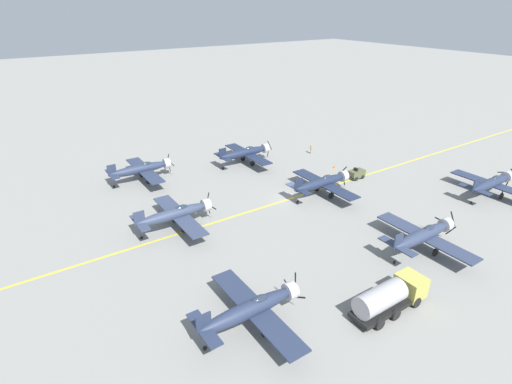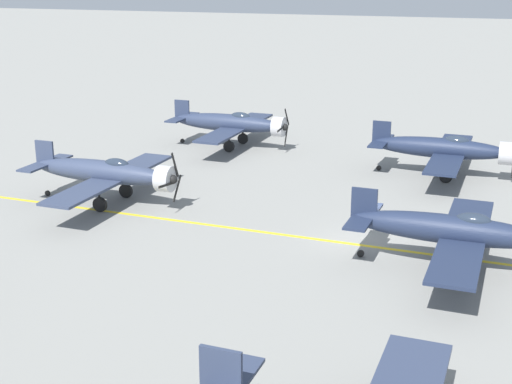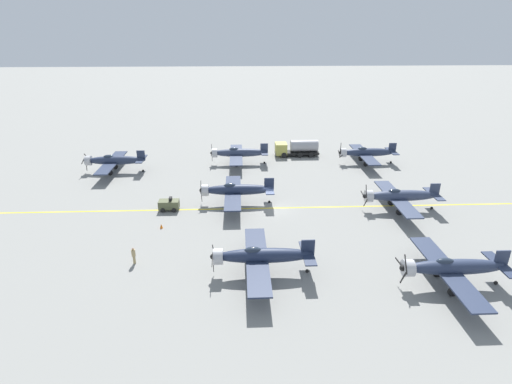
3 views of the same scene
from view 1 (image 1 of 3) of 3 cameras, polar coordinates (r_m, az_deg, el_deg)
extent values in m
plane|color=gray|center=(56.65, 4.61, -1.07)|extent=(400.00, 400.00, 0.00)
cube|color=yellow|center=(56.64, 4.61, -1.06)|extent=(0.30, 160.00, 0.01)
ellipsoid|color=#2E3852|center=(47.66, 22.59, -5.80)|extent=(1.50, 9.50, 1.42)
cylinder|color=#B7B7BC|center=(51.10, 25.47, -4.21)|extent=(1.58, 0.90, 1.58)
ellipsoid|color=#232D3D|center=(48.26, 23.48, -4.80)|extent=(0.80, 1.70, 0.76)
cube|color=#2E3852|center=(48.40, 23.04, -5.86)|extent=(12.00, 2.10, 0.16)
cube|color=#2E3852|center=(44.58, 19.56, -7.29)|extent=(4.40, 1.10, 0.12)
cube|color=#2E3852|center=(44.25, 19.69, -6.58)|extent=(0.14, 1.30, 1.60)
sphere|color=black|center=(51.50, 25.77, -4.05)|extent=(0.56, 0.56, 0.56)
cube|color=black|center=(51.64, 26.06, -4.96)|extent=(1.08, 0.06, 1.54)
cube|color=black|center=(50.99, 26.30, -3.45)|extent=(0.91, 0.06, 1.63)
cube|color=black|center=(51.88, 24.96, -3.72)|extent=(1.76, 0.06, 0.24)
cylinder|color=black|center=(49.38, 21.51, -5.78)|extent=(0.14, 0.14, 1.26)
cylinder|color=black|center=(49.69, 21.39, -6.40)|extent=(0.22, 0.90, 0.90)
cylinder|color=black|center=(48.08, 24.36, -7.22)|extent=(0.14, 0.14, 1.26)
cylinder|color=black|center=(48.40, 24.23, -7.86)|extent=(0.22, 0.90, 0.90)
cylinder|color=black|center=(45.62, 19.15, -9.45)|extent=(0.12, 0.36, 0.36)
ellipsoid|color=#323C55|center=(49.32, -11.76, -3.15)|extent=(1.50, 9.50, 1.42)
cylinder|color=#B7B7BC|center=(50.86, -7.16, -1.86)|extent=(1.58, 0.90, 1.58)
ellipsoid|color=#232D3D|center=(49.42, -10.60, -2.24)|extent=(0.80, 1.70, 0.76)
cube|color=#323C55|center=(49.71, -10.92, -3.27)|extent=(12.00, 2.10, 0.16)
cube|color=#323C55|center=(48.15, -16.25, -4.23)|extent=(4.40, 1.10, 0.12)
cube|color=#323C55|center=(47.84, -16.35, -3.55)|extent=(0.14, 1.30, 1.60)
sphere|color=black|center=(51.05, -6.66, -1.72)|extent=(0.56, 0.56, 0.56)
cube|color=black|center=(50.97, -6.88, -0.76)|extent=(0.82, 0.06, 1.66)
cube|color=black|center=(51.79, -6.89, -2.18)|extent=(1.16, 0.06, 1.49)
cube|color=black|center=(50.41, -6.19, -2.20)|extent=(1.75, 0.06, 0.35)
cylinder|color=black|center=(51.25, -11.54, -3.21)|extent=(0.14, 0.14, 1.26)
cylinder|color=black|center=(51.55, -11.48, -3.82)|extent=(0.22, 0.90, 0.90)
cylinder|color=black|center=(48.80, -10.15, -4.63)|extent=(0.14, 0.14, 1.26)
cylinder|color=black|center=(49.11, -10.09, -5.27)|extent=(0.22, 0.90, 0.90)
cylinder|color=black|center=(49.13, -16.03, -6.29)|extent=(0.12, 0.36, 0.36)
ellipsoid|color=#28334C|center=(63.96, -16.31, 3.16)|extent=(1.50, 9.50, 1.42)
cylinder|color=#B7B7BC|center=(65.26, -12.63, 4.03)|extent=(1.58, 0.90, 1.58)
ellipsoid|color=#232D3D|center=(64.07, -15.42, 3.85)|extent=(0.80, 1.70, 0.76)
cube|color=#28334C|center=(64.29, -15.64, 3.03)|extent=(12.00, 2.10, 0.16)
cube|color=#28334C|center=(62.97, -19.83, 2.44)|extent=(4.40, 1.10, 0.12)
cube|color=#28334C|center=(62.74, -19.92, 2.99)|extent=(0.14, 1.30, 1.60)
sphere|color=black|center=(65.42, -12.23, 4.12)|extent=(0.56, 0.56, 0.56)
cube|color=black|center=(65.60, -12.45, 4.84)|extent=(1.10, 0.06, 1.53)
cube|color=black|center=(66.04, -12.29, 3.58)|extent=(0.89, 0.06, 1.64)
cube|color=black|center=(64.64, -11.94, 3.94)|extent=(1.76, 0.06, 0.27)
cylinder|color=black|center=(65.86, -16.01, 2.93)|extent=(0.14, 0.14, 1.26)
cylinder|color=black|center=(66.09, -15.95, 2.42)|extent=(0.22, 0.90, 0.90)
cylinder|color=black|center=(63.19, -15.12, 2.08)|extent=(0.14, 0.14, 1.26)
cylinder|color=black|center=(63.44, -15.06, 1.55)|extent=(0.22, 0.90, 0.90)
cylinder|color=black|center=(63.73, -19.62, 0.76)|extent=(0.12, 0.36, 0.36)
ellipsoid|color=#1D2841|center=(68.27, -1.76, 5.61)|extent=(1.50, 9.50, 1.42)
cylinder|color=#B7B7BC|center=(70.58, 1.32, 6.29)|extent=(1.57, 0.90, 1.58)
ellipsoid|color=#232D3D|center=(68.66, -0.95, 6.23)|extent=(0.80, 1.70, 0.76)
cube|color=#1D2841|center=(68.76, -1.21, 5.46)|extent=(12.00, 2.10, 0.16)
cube|color=#1D2841|center=(66.28, -4.77, 5.05)|extent=(4.40, 1.10, 0.12)
cube|color=#1D2841|center=(66.06, -4.79, 5.58)|extent=(0.14, 1.30, 1.60)
sphere|color=black|center=(70.86, 1.66, 6.36)|extent=(0.56, 0.56, 0.56)
cube|color=black|center=(70.96, 1.76, 5.67)|extent=(0.60, 0.06, 1.73)
cube|color=black|center=(70.18, 1.96, 6.70)|extent=(1.33, 0.06, 1.34)
cube|color=black|center=(71.44, 1.27, 6.72)|extent=(1.73, 0.06, 0.58)
cylinder|color=black|center=(70.18, -1.87, 5.33)|extent=(0.14, 0.14, 1.26)
cylinder|color=black|center=(70.40, -1.86, 4.84)|extent=(0.22, 0.90, 0.90)
cylinder|color=black|center=(67.80, -0.52, 4.60)|extent=(0.14, 0.14, 1.26)
cylinder|color=black|center=(68.03, -0.52, 4.11)|extent=(0.22, 0.90, 0.90)
cylinder|color=black|center=(66.99, -4.75, 3.42)|extent=(0.12, 0.36, 0.36)
ellipsoid|color=#1F2943|center=(57.39, 9.23, 1.30)|extent=(1.50, 9.50, 1.42)
cylinder|color=#B7B7BC|center=(60.31, 12.37, 2.25)|extent=(1.58, 0.90, 1.58)
ellipsoid|color=#232D3D|center=(57.90, 10.10, 2.06)|extent=(0.80, 1.70, 0.76)
cube|color=#1F2943|center=(58.01, 9.76, 1.16)|extent=(12.00, 2.10, 0.16)
cube|color=#1F2943|center=(54.83, 6.07, 0.48)|extent=(4.40, 1.10, 0.12)
cube|color=#1F2943|center=(54.56, 6.10, 1.10)|extent=(0.14, 1.30, 1.60)
sphere|color=black|center=(60.64, 12.70, 2.35)|extent=(0.56, 0.56, 0.56)
cube|color=black|center=(60.73, 12.39, 3.11)|extent=(1.21, 0.06, 1.45)
cube|color=black|center=(61.16, 12.42, 1.74)|extent=(0.76, 0.06, 1.68)
cube|color=black|center=(60.06, 13.29, 2.19)|extent=(1.75, 0.06, 0.41)
cylinder|color=black|center=(59.26, 8.74, 1.11)|extent=(0.14, 0.14, 1.26)
cylinder|color=black|center=(59.52, 8.70, 0.55)|extent=(0.22, 0.90, 0.90)
cylinder|color=black|center=(57.30, 10.73, 0.07)|extent=(0.14, 0.14, 1.26)
cylinder|color=black|center=(57.57, 10.68, -0.50)|extent=(0.22, 0.90, 0.90)
cylinder|color=black|center=(55.67, 5.93, -1.42)|extent=(0.12, 0.36, 0.36)
ellipsoid|color=#252F49|center=(65.54, 30.51, 1.06)|extent=(1.50, 9.50, 1.42)
cylinder|color=#B7B7BC|center=(69.39, 32.22, 1.88)|extent=(1.57, 0.90, 1.58)
ellipsoid|color=#232D3D|center=(66.33, 31.08, 1.72)|extent=(0.80, 1.70, 0.76)
cube|color=#252F49|center=(66.31, 30.75, 0.94)|extent=(12.00, 2.10, 0.16)
cube|color=#252F49|center=(62.01, 28.80, 0.35)|extent=(4.40, 1.10, 0.12)
cube|color=#252F49|center=(61.77, 28.92, 0.89)|extent=(0.14, 1.30, 1.60)
sphere|color=black|center=(69.83, 32.39, 1.97)|extent=(0.56, 0.56, 0.56)
cube|color=black|center=(70.03, 31.86, 2.41)|extent=(1.70, 0.06, 0.71)
cube|color=black|center=(70.07, 32.35, 1.28)|extent=(0.47, 0.06, 1.75)
cylinder|color=black|center=(67.10, 29.53, 0.90)|extent=(0.14, 0.14, 1.26)
cylinder|color=black|center=(67.33, 29.42, 0.42)|extent=(0.22, 0.90, 0.90)
cylinder|color=black|center=(66.00, 31.75, -0.01)|extent=(0.14, 0.14, 1.26)
cylinder|color=black|center=(66.23, 31.63, -0.51)|extent=(0.22, 0.90, 0.90)
cylinder|color=black|center=(62.74, 28.39, -1.33)|extent=(0.12, 0.36, 0.36)
ellipsoid|color=#253049|center=(34.66, -1.13, -16.49)|extent=(1.50, 9.50, 1.42)
cylinder|color=#B7B7BC|center=(36.65, 4.91, -13.86)|extent=(1.58, 0.90, 1.58)
ellipsoid|color=#232D3D|center=(34.76, 0.50, -15.11)|extent=(0.80, 1.70, 0.76)
cube|color=#253049|center=(35.19, -0.04, -16.45)|extent=(12.00, 2.10, 0.16)
cube|color=#253049|center=(33.15, -7.43, -18.80)|extent=(4.40, 1.10, 0.12)
cube|color=#253049|center=(32.70, -7.50, -17.98)|extent=(0.14, 1.30, 1.60)
sphere|color=black|center=(36.90, 5.54, -13.57)|extent=(0.56, 0.56, 0.56)
cube|color=black|center=(36.78, 6.25, -14.73)|extent=(1.55, 0.06, 1.06)
cube|color=black|center=(36.34, 5.64, -12.54)|extent=(0.22, 0.06, 1.75)
cube|color=black|center=(37.62, 4.76, -13.44)|extent=(1.62, 0.06, 0.93)
cylinder|color=black|center=(36.55, -1.39, -15.87)|extent=(0.14, 0.14, 1.26)
cylinder|color=black|center=(36.97, -1.38, -16.61)|extent=(0.22, 0.90, 0.90)
cylinder|color=black|center=(34.72, 1.41, -18.59)|extent=(0.14, 0.14, 1.26)
cylinder|color=black|center=(35.16, 1.40, -19.33)|extent=(0.22, 0.90, 0.90)
cylinder|color=black|center=(34.56, -7.33, -21.23)|extent=(0.12, 0.36, 0.36)
cube|color=black|center=(39.20, 18.36, -14.97)|extent=(2.25, 8.00, 0.40)
cube|color=#B2AD4C|center=(40.72, 21.21, -12.33)|extent=(2.50, 2.08, 2.00)
cylinder|color=#9E9EA3|center=(37.54, 17.32, -14.29)|extent=(2.10, 4.96, 2.10)
cylinder|color=black|center=(41.44, 19.27, -12.86)|extent=(0.30, 1.00, 1.00)
cylinder|color=black|center=(40.46, 21.95, -14.41)|extent=(0.30, 1.00, 1.00)
cylinder|color=black|center=(39.55, 16.60, -14.51)|extent=(0.30, 1.00, 1.00)
cylinder|color=black|center=(38.53, 19.34, -16.21)|extent=(0.30, 1.00, 1.00)
cylinder|color=black|center=(38.26, 14.48, -15.78)|extent=(0.30, 1.00, 1.00)
cylinder|color=black|center=(37.21, 17.26, -17.60)|extent=(0.30, 1.00, 1.00)
cube|color=#515638|center=(64.97, 14.17, 2.58)|extent=(1.40, 2.60, 1.10)
cube|color=black|center=(64.50, 14.08, 3.16)|extent=(0.70, 0.36, 0.44)
cylinder|color=black|center=(66.07, 14.12, 2.50)|extent=(0.20, 0.60, 0.60)
cylinder|color=black|center=(65.25, 14.99, 2.10)|extent=(0.20, 0.60, 0.60)
cylinder|color=black|center=(65.08, 13.26, 2.24)|extent=(0.20, 0.60, 0.60)
cylinder|color=black|center=(64.24, 14.13, 1.83)|extent=(0.20, 0.60, 0.60)
cylinder|color=tan|center=(74.44, 7.87, 5.76)|extent=(0.27, 0.27, 0.86)
cylinder|color=tan|center=(74.18, 7.91, 6.34)|extent=(0.39, 0.39, 0.72)
sphere|color=tan|center=(74.02, 7.93, 6.68)|extent=(0.23, 0.23, 0.23)
cone|color=orange|center=(68.47, 11.12, 3.60)|extent=(0.36, 0.36, 0.55)
camera|label=2|loc=(41.05, 46.95, 1.06)|focal=50.00mm
camera|label=3|loc=(94.50, -12.17, 23.19)|focal=28.00mm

